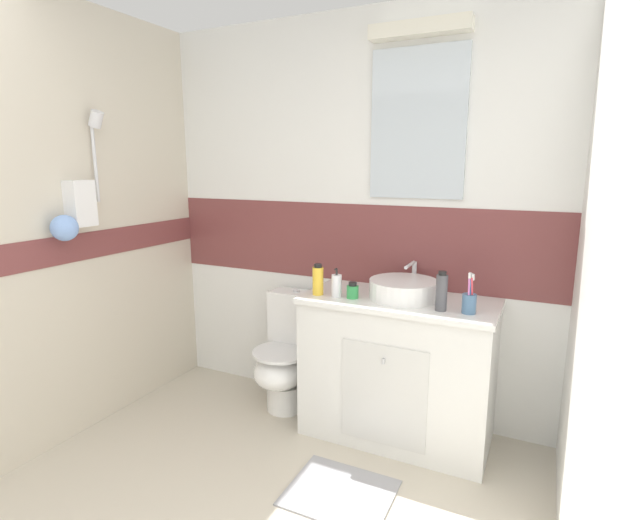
# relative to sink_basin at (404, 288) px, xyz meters

# --- Properties ---
(ground_plane) EXTENTS (3.20, 3.48, 0.04)m
(ground_plane) POSITION_rel_sink_basin_xyz_m (-0.44, -0.95, -0.93)
(ground_plane) COLOR beige
(wall_back_tiled) EXTENTS (3.20, 0.20, 2.50)m
(wall_back_tiled) POSITION_rel_sink_basin_xyz_m (-0.44, 0.30, 0.36)
(wall_back_tiled) COLOR white
(wall_back_tiled) RESTS_ON ground_plane
(wall_left_shower_alcove) EXTENTS (0.26, 3.48, 2.50)m
(wall_left_shower_alcove) POSITION_rel_sink_basin_xyz_m (-1.79, -0.95, 0.34)
(wall_left_shower_alcove) COLOR beige
(wall_left_shower_alcove) RESTS_ON ground_plane
(wall_right_plain) EXTENTS (0.10, 3.48, 2.50)m
(wall_right_plain) POSITION_rel_sink_basin_xyz_m (0.91, -0.95, 0.34)
(wall_right_plain) COLOR white
(wall_right_plain) RESTS_ON ground_plane
(vanity_cabinet) EXTENTS (1.08, 0.54, 0.85)m
(vanity_cabinet) POSITION_rel_sink_basin_xyz_m (-0.02, -0.01, -0.48)
(vanity_cabinet) COLOR silver
(vanity_cabinet) RESTS_ON ground_plane
(sink_basin) EXTENTS (0.39, 0.43, 0.18)m
(sink_basin) POSITION_rel_sink_basin_xyz_m (0.00, 0.00, 0.00)
(sink_basin) COLOR white
(sink_basin) RESTS_ON vanity_cabinet
(toilet) EXTENTS (0.37, 0.50, 0.78)m
(toilet) POSITION_rel_sink_basin_xyz_m (-0.77, 0.01, -0.55)
(toilet) COLOR white
(toilet) RESTS_ON ground_plane
(toothbrush_cup) EXTENTS (0.07, 0.07, 0.21)m
(toothbrush_cup) POSITION_rel_sink_basin_xyz_m (0.38, -0.12, 0.00)
(toothbrush_cup) COLOR #4C7299
(toothbrush_cup) RESTS_ON vanity_cabinet
(soap_dispenser) EXTENTS (0.06, 0.06, 0.17)m
(soap_dispenser) POSITION_rel_sink_basin_xyz_m (-0.36, -0.13, 0.01)
(soap_dispenser) COLOR white
(soap_dispenser) RESTS_ON vanity_cabinet
(hair_gel_jar) EXTENTS (0.07, 0.07, 0.09)m
(hair_gel_jar) POSITION_rel_sink_basin_xyz_m (-0.26, -0.12, -0.02)
(hair_gel_jar) COLOR green
(hair_gel_jar) RESTS_ON vanity_cabinet
(mouthwash_bottle) EXTENTS (0.06, 0.06, 0.18)m
(mouthwash_bottle) POSITION_rel_sink_basin_xyz_m (-0.47, -0.14, 0.03)
(mouthwash_bottle) COLOR yellow
(mouthwash_bottle) RESTS_ON vanity_cabinet
(shampoo_bottle_tall) EXTENTS (0.06, 0.06, 0.21)m
(shampoo_bottle_tall) POSITION_rel_sink_basin_xyz_m (0.24, -0.14, 0.04)
(shampoo_bottle_tall) COLOR #4C4C51
(shampoo_bottle_tall) RESTS_ON vanity_cabinet
(bath_mat) EXTENTS (0.51, 0.43, 0.01)m
(bath_mat) POSITION_rel_sink_basin_xyz_m (-0.11, -0.64, -0.90)
(bath_mat) COLOR #99999E
(bath_mat) RESTS_ON ground_plane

